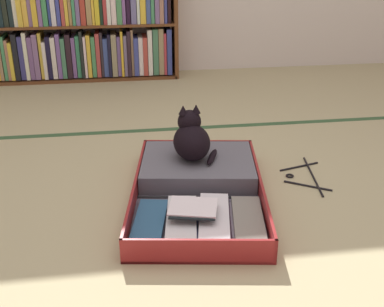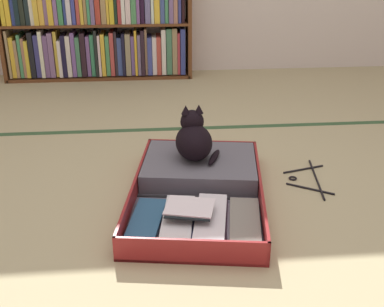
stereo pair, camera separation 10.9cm
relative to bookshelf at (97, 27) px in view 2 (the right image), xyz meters
name	(u,v)px [view 2 (the right image)]	position (x,y,z in m)	size (l,w,h in m)	color
ground_plane	(194,208)	(0.59, -2.25, -0.42)	(10.00, 10.00, 0.00)	tan
tatami_border	(180,129)	(0.59, -1.27, -0.42)	(4.80, 0.05, 0.00)	#325231
bookshelf	(97,27)	(0.00, 0.00, 0.00)	(1.54, 0.26, 0.90)	brown
open_suitcase	(199,184)	(0.62, -2.11, -0.38)	(0.71, 1.02, 0.11)	maroon
black_cat	(194,139)	(0.61, -1.94, -0.22)	(0.24, 0.25, 0.26)	black
clothes_hanger	(309,179)	(1.18, -2.02, -0.42)	(0.25, 0.43, 0.01)	black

